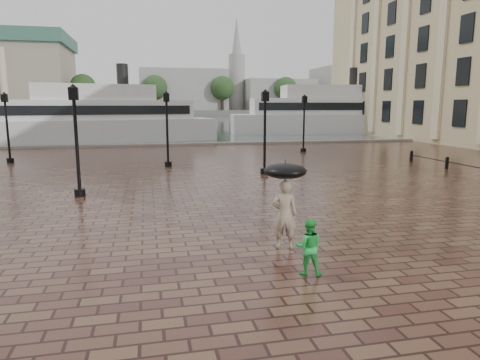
# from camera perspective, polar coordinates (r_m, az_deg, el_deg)

# --- Properties ---
(ground) EXTENTS (300.00, 300.00, 0.00)m
(ground) POSITION_cam_1_polar(r_m,az_deg,el_deg) (9.61, 8.48, -12.83)
(ground) COLOR #371E19
(ground) RESTS_ON ground
(harbour_water) EXTENTS (240.00, 240.00, 0.00)m
(harbour_water) POSITION_cam_1_polar(r_m,az_deg,el_deg) (100.39, -10.53, 7.66)
(harbour_water) COLOR #4C555C
(harbour_water) RESTS_ON ground
(quay_edge) EXTENTS (80.00, 0.60, 0.30)m
(quay_edge) POSITION_cam_1_polar(r_m,az_deg,el_deg) (40.56, -7.71, 4.61)
(quay_edge) COLOR slate
(quay_edge) RESTS_ON ground
(far_shore) EXTENTS (300.00, 60.00, 2.00)m
(far_shore) POSITION_cam_1_polar(r_m,az_deg,el_deg) (168.32, -11.32, 8.83)
(far_shore) COLOR #4C4C47
(far_shore) RESTS_ON ground
(distant_skyline) EXTENTS (102.50, 22.00, 33.00)m
(distant_skyline) POSITION_cam_1_polar(r_m,az_deg,el_deg) (166.49, 5.82, 11.87)
(distant_skyline) COLOR gray
(distant_skyline) RESTS_ON ground
(far_trees) EXTENTS (188.00, 8.00, 13.50)m
(far_trees) POSITION_cam_1_polar(r_m,az_deg,el_deg) (146.41, -11.26, 11.99)
(far_trees) COLOR #2D2119
(far_trees) RESTS_ON ground
(street_lamps) EXTENTS (21.44, 14.44, 4.40)m
(street_lamps) POSITION_cam_1_polar(r_m,az_deg,el_deg) (25.95, -8.76, 6.78)
(street_lamps) COLOR black
(street_lamps) RESTS_ON ground
(adult_pedestrian) EXTENTS (0.75, 0.60, 1.81)m
(adult_pedestrian) POSITION_cam_1_polar(r_m,az_deg,el_deg) (11.18, 5.93, -4.59)
(adult_pedestrian) COLOR gray
(adult_pedestrian) RESTS_ON ground
(child_pedestrian) EXTENTS (0.73, 0.65, 1.27)m
(child_pedestrian) POSITION_cam_1_polar(r_m,az_deg,el_deg) (9.63, 9.10, -8.77)
(child_pedestrian) COLOR green
(child_pedestrian) RESTS_ON ground
(ferry_near) EXTENTS (24.52, 10.69, 7.82)m
(ferry_near) POSITION_cam_1_polar(r_m,az_deg,el_deg) (45.62, -18.70, 7.73)
(ferry_near) COLOR silver
(ferry_near) RESTS_ON ground
(ferry_far) EXTENTS (26.72, 9.36, 8.58)m
(ferry_far) POSITION_cam_1_polar(r_m,az_deg,el_deg) (58.99, 11.88, 8.64)
(ferry_far) COLOR silver
(ferry_far) RESTS_ON ground
(umbrella) EXTENTS (1.10, 1.10, 1.18)m
(umbrella) POSITION_cam_1_polar(r_m,az_deg,el_deg) (10.95, 6.04, 1.21)
(umbrella) COLOR black
(umbrella) RESTS_ON ground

